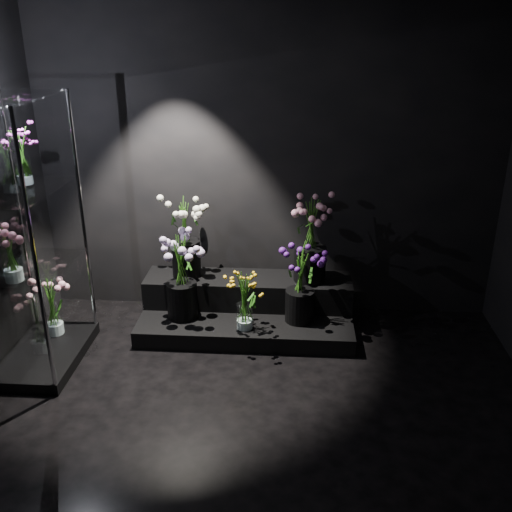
{
  "coord_description": "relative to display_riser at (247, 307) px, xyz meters",
  "views": [
    {
      "loc": [
        0.23,
        -2.8,
        2.51
      ],
      "look_at": [
        -0.05,
        1.2,
        0.84
      ],
      "focal_mm": 40.0,
      "sensor_mm": 36.0,
      "label": 1
    }
  ],
  "objects": [
    {
      "name": "floor",
      "position": [
        0.15,
        -1.64,
        -0.17
      ],
      "size": [
        4.0,
        4.0,
        0.0
      ],
      "primitive_type": "plane",
      "color": "black",
      "rests_on": "ground"
    },
    {
      "name": "bouquet_orange_bells",
      "position": [
        0.01,
        -0.34,
        0.23
      ],
      "size": [
        0.3,
        0.3,
        0.48
      ],
      "rotation": [
        0.0,
        0.0,
        -0.12
      ],
      "color": "white",
      "rests_on": "display_riser"
    },
    {
      "name": "wall_back",
      "position": [
        0.15,
        0.36,
        1.23
      ],
      "size": [
        4.0,
        0.0,
        4.0
      ],
      "primitive_type": "plane",
      "rotation": [
        1.57,
        0.0,
        0.0
      ],
      "color": "black",
      "rests_on": "floor"
    },
    {
      "name": "display_riser",
      "position": [
        0.0,
        0.0,
        0.0
      ],
      "size": [
        1.82,
        0.81,
        0.4
      ],
      "color": "black",
      "rests_on": "floor"
    },
    {
      "name": "bouquet_case_base_pink",
      "position": [
        -1.56,
        -0.44,
        0.19
      ],
      "size": [
        0.38,
        0.38,
        0.49
      ],
      "rotation": [
        0.0,
        0.0,
        0.3
      ],
      "color": "white",
      "rests_on": "display_case"
    },
    {
      "name": "bouquet_case_magenta",
      "position": [
        -1.57,
        -0.53,
        1.44
      ],
      "size": [
        0.21,
        0.21,
        0.41
      ],
      "rotation": [
        0.0,
        0.0,
        -0.03
      ],
      "color": "white",
      "rests_on": "display_case"
    },
    {
      "name": "bouquet_pink_roses",
      "position": [
        0.54,
        0.1,
        0.65
      ],
      "size": [
        0.41,
        0.41,
        0.75
      ],
      "rotation": [
        0.0,
        0.0,
        -0.09
      ],
      "color": "black",
      "rests_on": "display_riser"
    },
    {
      "name": "bouquet_case_pink",
      "position": [
        -1.57,
        -0.91,
        0.84
      ],
      "size": [
        0.29,
        0.29,
        0.4
      ],
      "rotation": [
        0.0,
        0.0,
        -0.0
      ],
      "color": "white",
      "rests_on": "display_case"
    },
    {
      "name": "bouquet_purple",
      "position": [
        0.46,
        -0.18,
        0.34
      ],
      "size": [
        0.34,
        0.34,
        0.64
      ],
      "rotation": [
        0.0,
        0.0,
        -0.01
      ],
      "color": "black",
      "rests_on": "display_riser"
    },
    {
      "name": "bouquet_lilac",
      "position": [
        -0.54,
        -0.17,
        0.4
      ],
      "size": [
        0.48,
        0.48,
        0.73
      ],
      "rotation": [
        0.0,
        0.0,
        0.39
      ],
      "color": "black",
      "rests_on": "display_riser"
    },
    {
      "name": "display_case",
      "position": [
        -1.55,
        -0.69,
        0.85
      ],
      "size": [
        0.56,
        0.93,
        2.04
      ],
      "color": "black",
      "rests_on": "floor"
    },
    {
      "name": "bouquet_cream_roses",
      "position": [
        -0.54,
        0.12,
        0.65
      ],
      "size": [
        0.47,
        0.47,
        0.72
      ],
      "rotation": [
        0.0,
        0.0,
        -0.3
      ],
      "color": "black",
      "rests_on": "display_riser"
    }
  ]
}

